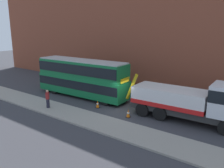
% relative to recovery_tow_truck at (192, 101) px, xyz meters
% --- Properties ---
extents(ground_plane, '(120.00, 120.00, 0.00)m').
position_rel_recovery_tow_truck_xyz_m(ground_plane, '(-5.74, -0.48, -1.76)').
color(ground_plane, '#38383D').
extents(near_kerb, '(60.00, 2.80, 0.15)m').
position_rel_recovery_tow_truck_xyz_m(near_kerb, '(-5.74, -4.68, -1.68)').
color(near_kerb, gray).
rests_on(near_kerb, ground_plane).
extents(building_facade, '(60.00, 1.50, 16.00)m').
position_rel_recovery_tow_truck_xyz_m(building_facade, '(-5.74, 6.91, 6.31)').
color(building_facade, brown).
rests_on(building_facade, ground_plane).
extents(recovery_tow_truck, '(10.18, 2.94, 3.67)m').
position_rel_recovery_tow_truck_xyz_m(recovery_tow_truck, '(0.00, 0.00, 0.00)').
color(recovery_tow_truck, '#2D2D2D').
rests_on(recovery_tow_truck, ground_plane).
extents(double_decker_bus, '(11.11, 2.91, 4.06)m').
position_rel_recovery_tow_truck_xyz_m(double_decker_bus, '(-11.99, -0.02, 0.47)').
color(double_decker_bus, '#146B38').
rests_on(double_decker_bus, ground_plane).
extents(pedestrian_onlooker, '(0.46, 0.47, 1.71)m').
position_rel_recovery_tow_truck_xyz_m(pedestrian_onlooker, '(-11.68, -4.92, -0.77)').
color(pedestrian_onlooker, '#232333').
rests_on(pedestrian_onlooker, near_kerb).
extents(traffic_cone_near_bus, '(0.36, 0.36, 0.72)m').
position_rel_recovery_tow_truck_xyz_m(traffic_cone_near_bus, '(-8.21, -1.88, -1.42)').
color(traffic_cone_near_bus, orange).
rests_on(traffic_cone_near_bus, ground_plane).
extents(traffic_cone_midway, '(0.36, 0.36, 0.72)m').
position_rel_recovery_tow_truck_xyz_m(traffic_cone_midway, '(-4.56, -2.20, -1.42)').
color(traffic_cone_midway, orange).
rests_on(traffic_cone_midway, ground_plane).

